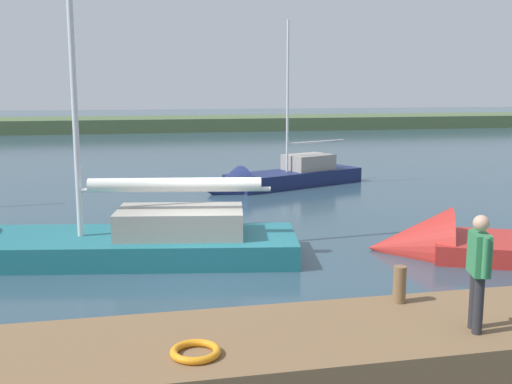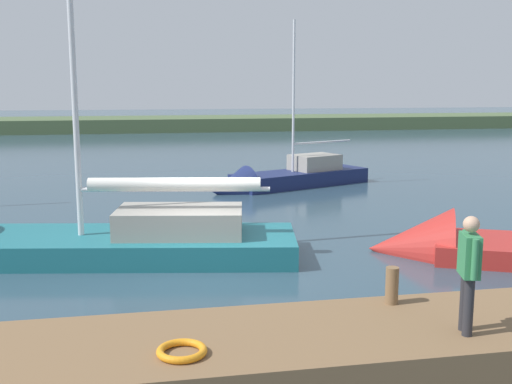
# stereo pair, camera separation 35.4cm
# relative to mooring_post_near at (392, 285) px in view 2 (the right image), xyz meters

# --- Properties ---
(ground_plane) EXTENTS (200.00, 200.00, 0.00)m
(ground_plane) POSITION_rel_mooring_post_near_xyz_m (2.38, -4.84, -0.94)
(ground_plane) COLOR #2D4756
(far_shoreline) EXTENTS (180.00, 8.00, 2.40)m
(far_shoreline) POSITION_rel_mooring_post_near_xyz_m (2.38, -50.34, -0.94)
(far_shoreline) COLOR #4C603D
(far_shoreline) RESTS_ON ground_plane
(dock_pier) EXTENTS (23.82, 2.35, 0.64)m
(dock_pier) POSITION_rel_mooring_post_near_xyz_m (2.38, 0.82, -0.62)
(dock_pier) COLOR brown
(dock_pier) RESTS_ON ground_plane
(mooring_post_near) EXTENTS (0.21, 0.21, 0.60)m
(mooring_post_near) POSITION_rel_mooring_post_near_xyz_m (0.00, 0.00, 0.00)
(mooring_post_near) COLOR brown
(mooring_post_near) RESTS_ON dock_pier
(life_ring_buoy) EXTENTS (0.66, 0.66, 0.10)m
(life_ring_buoy) POSITION_rel_mooring_post_near_xyz_m (3.42, 1.29, -0.25)
(life_ring_buoy) COLOR orange
(life_ring_buoy) RESTS_ON dock_pier
(sailboat_near_dock) EXTENTS (7.35, 4.50, 7.42)m
(sailboat_near_dock) POSITION_rel_mooring_post_near_xyz_m (-1.81, -15.36, -0.71)
(sailboat_near_dock) COLOR navy
(sailboat_near_dock) RESTS_ON ground_plane
(sailboat_far_right) EXTENTS (10.37, 4.21, 10.49)m
(sailboat_far_right) POSITION_rel_mooring_post_near_xyz_m (6.09, -6.16, -0.70)
(sailboat_far_right) COLOR #1E6B75
(sailboat_far_right) RESTS_ON ground_plane
(person_on_dock) EXTENTS (0.33, 0.62, 1.67)m
(person_on_dock) POSITION_rel_mooring_post_near_xyz_m (-0.54, 1.31, 0.67)
(person_on_dock) COLOR #28282D
(person_on_dock) RESTS_ON dock_pier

